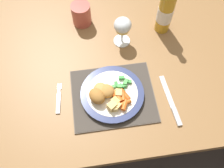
% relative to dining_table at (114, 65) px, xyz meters
% --- Properties ---
extents(ground_plane, '(6.00, 6.00, 0.00)m').
position_rel_dining_table_xyz_m(ground_plane, '(0.00, 0.00, -0.66)').
color(ground_plane, '#383333').
extents(dining_table, '(1.48, 0.86, 0.74)m').
position_rel_dining_table_xyz_m(dining_table, '(0.00, 0.00, 0.00)').
color(dining_table, olive).
rests_on(dining_table, ground).
extents(placemat, '(0.31, 0.26, 0.01)m').
position_rel_dining_table_xyz_m(placemat, '(-0.03, -0.19, 0.09)').
color(placemat, brown).
rests_on(placemat, dining_table).
extents(dinner_plate, '(0.24, 0.24, 0.02)m').
position_rel_dining_table_xyz_m(dinner_plate, '(-0.04, -0.19, 0.10)').
color(dinner_plate, white).
rests_on(dinner_plate, placemat).
extents(breaded_croquettes, '(0.11, 0.10, 0.05)m').
position_rel_dining_table_xyz_m(breaded_croquettes, '(-0.08, -0.19, 0.13)').
color(breaded_croquettes, '#A87033').
rests_on(breaded_croquettes, dinner_plate).
extents(green_beans_pile, '(0.08, 0.07, 0.02)m').
position_rel_dining_table_xyz_m(green_beans_pile, '(0.00, -0.17, 0.12)').
color(green_beans_pile, '#338438').
rests_on(green_beans_pile, dinner_plate).
extents(glazed_carrots, '(0.07, 0.09, 0.02)m').
position_rel_dining_table_xyz_m(glazed_carrots, '(-0.01, -0.22, 0.12)').
color(glazed_carrots, '#CC5119').
rests_on(glazed_carrots, dinner_plate).
extents(fork, '(0.03, 0.12, 0.01)m').
position_rel_dining_table_xyz_m(fork, '(-0.24, -0.18, 0.09)').
color(fork, silver).
rests_on(fork, dining_table).
extents(table_knife, '(0.03, 0.21, 0.01)m').
position_rel_dining_table_xyz_m(table_knife, '(0.18, -0.26, 0.09)').
color(table_knife, silver).
rests_on(table_knife, dining_table).
extents(wine_glass, '(0.07, 0.07, 0.13)m').
position_rel_dining_table_xyz_m(wine_glass, '(0.04, 0.06, 0.18)').
color(wine_glass, silver).
rests_on(wine_glass, dining_table).
extents(bottle, '(0.06, 0.06, 0.29)m').
position_rel_dining_table_xyz_m(bottle, '(0.22, 0.10, 0.19)').
color(bottle, gold).
rests_on(bottle, dining_table).
extents(roast_potatoes, '(0.06, 0.08, 0.03)m').
position_rel_dining_table_xyz_m(roast_potatoes, '(-0.03, -0.24, 0.12)').
color(roast_potatoes, '#E5BC66').
rests_on(roast_potatoes, dinner_plate).
extents(drinking_cup, '(0.08, 0.08, 0.10)m').
position_rel_dining_table_xyz_m(drinking_cup, '(-0.11, 0.19, 0.14)').
color(drinking_cup, '#B24C42').
rests_on(drinking_cup, dining_table).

